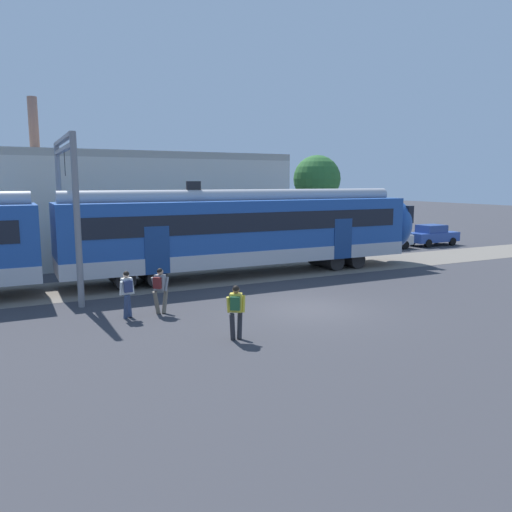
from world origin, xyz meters
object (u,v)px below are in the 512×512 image
(pedestrian_white, at_px, (127,290))
(pedestrian_yellow, at_px, (236,308))
(parked_car_silver, at_px, (384,238))
(pedestrian_grey, at_px, (160,287))
(commuter_train, at_px, (66,239))
(parked_car_blue, at_px, (432,235))

(pedestrian_white, bearing_deg, pedestrian_yellow, -58.34)
(pedestrian_yellow, height_order, parked_car_silver, pedestrian_yellow)
(pedestrian_white, distance_m, pedestrian_grey, 1.18)
(pedestrian_grey, bearing_deg, pedestrian_white, -176.82)
(commuter_train, xyz_separation_m, parked_car_blue, (26.05, 4.51, -1.47))
(parked_car_silver, bearing_deg, pedestrian_white, -153.23)
(pedestrian_yellow, bearing_deg, parked_car_silver, 38.34)
(commuter_train, relative_size, parked_car_blue, 9.42)
(parked_car_blue, bearing_deg, pedestrian_grey, -156.93)
(commuter_train, bearing_deg, parked_car_silver, 12.00)
(pedestrian_grey, bearing_deg, parked_car_silver, 28.03)
(parked_car_silver, bearing_deg, commuter_train, -168.00)
(parked_car_silver, bearing_deg, pedestrian_yellow, -141.66)
(parked_car_silver, height_order, parked_car_blue, same)
(commuter_train, bearing_deg, pedestrian_white, -76.34)
(pedestrian_grey, height_order, parked_car_blue, pedestrian_grey)
(pedestrian_white, xyz_separation_m, parked_car_blue, (24.70, 10.08, -0.21))
(commuter_train, relative_size, parked_car_silver, 9.37)
(commuter_train, xyz_separation_m, parked_car_silver, (21.45, 4.56, -1.47))
(commuter_train, relative_size, pedestrian_yellow, 22.83)
(pedestrian_white, relative_size, pedestrian_grey, 1.00)
(parked_car_silver, bearing_deg, pedestrian_grey, -151.97)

